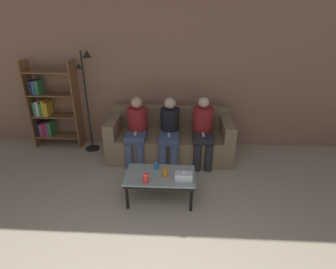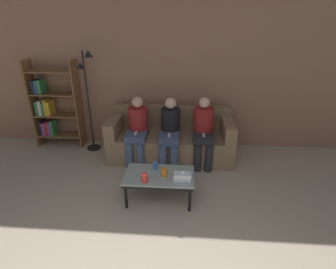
{
  "view_description": "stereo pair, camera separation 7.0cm",
  "coord_description": "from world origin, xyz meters",
  "px_view_note": "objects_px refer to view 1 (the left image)",
  "views": [
    {
      "loc": [
        0.2,
        -0.66,
        2.24
      ],
      "look_at": [
        0.0,
        2.9,
        0.69
      ],
      "focal_mm": 28.0,
      "sensor_mm": 36.0,
      "label": 1
    },
    {
      "loc": [
        0.27,
        -0.66,
        2.24
      ],
      "look_at": [
        0.0,
        2.9,
        0.69
      ],
      "focal_mm": 28.0,
      "sensor_mm": 36.0,
      "label": 2
    }
  ],
  "objects_px": {
    "couch": "(170,139)",
    "bookshelf": "(49,108)",
    "seated_person_mid_left": "(169,130)",
    "cup_far_center": "(146,178)",
    "standing_lamp": "(87,92)",
    "seated_person_left_end": "(137,128)",
    "cup_near_right": "(165,173)",
    "tissue_box": "(184,176)",
    "seated_person_mid_right": "(203,129)",
    "cup_near_left": "(156,166)",
    "coffee_table": "(160,177)"
  },
  "relations": [
    {
      "from": "coffee_table",
      "to": "seated_person_mid_left",
      "type": "relative_size",
      "value": 0.84
    },
    {
      "from": "standing_lamp",
      "to": "cup_far_center",
      "type": "bearing_deg",
      "value": -53.03
    },
    {
      "from": "seated_person_left_end",
      "to": "seated_person_mid_left",
      "type": "bearing_deg",
      "value": -2.4
    },
    {
      "from": "couch",
      "to": "cup_near_left",
      "type": "relative_size",
      "value": 22.75
    },
    {
      "from": "couch",
      "to": "bookshelf",
      "type": "relative_size",
      "value": 1.3
    },
    {
      "from": "coffee_table",
      "to": "seated_person_left_end",
      "type": "distance_m",
      "value": 1.22
    },
    {
      "from": "couch",
      "to": "seated_person_left_end",
      "type": "bearing_deg",
      "value": -159.36
    },
    {
      "from": "couch",
      "to": "seated_person_mid_right",
      "type": "relative_size",
      "value": 1.9
    },
    {
      "from": "standing_lamp",
      "to": "coffee_table",
      "type": "bearing_deg",
      "value": -46.21
    },
    {
      "from": "cup_near_left",
      "to": "standing_lamp",
      "type": "distance_m",
      "value": 1.98
    },
    {
      "from": "couch",
      "to": "seated_person_mid_left",
      "type": "relative_size",
      "value": 1.93
    },
    {
      "from": "cup_near_right",
      "to": "seated_person_mid_left",
      "type": "relative_size",
      "value": 0.1
    },
    {
      "from": "tissue_box",
      "to": "seated_person_mid_left",
      "type": "bearing_deg",
      "value": 101.43
    },
    {
      "from": "couch",
      "to": "coffee_table",
      "type": "bearing_deg",
      "value": -93.07
    },
    {
      "from": "cup_near_right",
      "to": "seated_person_mid_right",
      "type": "xyz_separation_m",
      "value": [
        0.55,
        1.14,
        0.16
      ]
    },
    {
      "from": "coffee_table",
      "to": "seated_person_mid_right",
      "type": "distance_m",
      "value": 1.29
    },
    {
      "from": "cup_far_center",
      "to": "seated_person_mid_left",
      "type": "bearing_deg",
      "value": 79.52
    },
    {
      "from": "cup_far_center",
      "to": "seated_person_mid_right",
      "type": "bearing_deg",
      "value": 58.59
    },
    {
      "from": "cup_far_center",
      "to": "seated_person_mid_left",
      "type": "relative_size",
      "value": 0.11
    },
    {
      "from": "couch",
      "to": "cup_near_right",
      "type": "xyz_separation_m",
      "value": [
        -0.0,
        -1.34,
        0.13
      ]
    },
    {
      "from": "cup_near_right",
      "to": "seated_person_left_end",
      "type": "distance_m",
      "value": 1.27
    },
    {
      "from": "couch",
      "to": "tissue_box",
      "type": "distance_m",
      "value": 1.43
    },
    {
      "from": "seated_person_mid_right",
      "to": "cup_near_left",
      "type": "bearing_deg",
      "value": -125.94
    },
    {
      "from": "seated_person_left_end",
      "to": "couch",
      "type": "bearing_deg",
      "value": 20.64
    },
    {
      "from": "cup_far_center",
      "to": "standing_lamp",
      "type": "height_order",
      "value": "standing_lamp"
    },
    {
      "from": "couch",
      "to": "cup_near_right",
      "type": "relative_size",
      "value": 18.63
    },
    {
      "from": "coffee_table",
      "to": "seated_person_mid_right",
      "type": "height_order",
      "value": "seated_person_mid_right"
    },
    {
      "from": "couch",
      "to": "standing_lamp",
      "type": "distance_m",
      "value": 1.67
    },
    {
      "from": "cup_near_right",
      "to": "couch",
      "type": "bearing_deg",
      "value": 89.99
    },
    {
      "from": "seated_person_left_end",
      "to": "cup_near_right",
      "type": "bearing_deg",
      "value": -64.05
    },
    {
      "from": "tissue_box",
      "to": "seated_person_mid_right",
      "type": "relative_size",
      "value": 0.2
    },
    {
      "from": "couch",
      "to": "cup_far_center",
      "type": "relative_size",
      "value": 18.27
    },
    {
      "from": "couch",
      "to": "coffee_table",
      "type": "height_order",
      "value": "couch"
    },
    {
      "from": "bookshelf",
      "to": "seated_person_mid_right",
      "type": "xyz_separation_m",
      "value": [
        2.82,
        -0.5,
        -0.16
      ]
    },
    {
      "from": "cup_far_center",
      "to": "tissue_box",
      "type": "bearing_deg",
      "value": 9.12
    },
    {
      "from": "couch",
      "to": "coffee_table",
      "type": "distance_m",
      "value": 1.31
    },
    {
      "from": "cup_near_left",
      "to": "seated_person_mid_right",
      "type": "relative_size",
      "value": 0.08
    },
    {
      "from": "couch",
      "to": "tissue_box",
      "type": "relative_size",
      "value": 9.6
    },
    {
      "from": "cup_near_right",
      "to": "seated_person_mid_left",
      "type": "distance_m",
      "value": 1.12
    },
    {
      "from": "cup_near_right",
      "to": "cup_far_center",
      "type": "height_order",
      "value": "cup_far_center"
    },
    {
      "from": "coffee_table",
      "to": "seated_person_mid_left",
      "type": "distance_m",
      "value": 1.1
    },
    {
      "from": "bookshelf",
      "to": "seated_person_mid_left",
      "type": "distance_m",
      "value": 2.33
    },
    {
      "from": "couch",
      "to": "seated_person_mid_left",
      "type": "bearing_deg",
      "value": -90.0
    },
    {
      "from": "cup_near_right",
      "to": "seated_person_left_end",
      "type": "height_order",
      "value": "seated_person_left_end"
    },
    {
      "from": "cup_near_right",
      "to": "bookshelf",
      "type": "distance_m",
      "value": 2.81
    },
    {
      "from": "standing_lamp",
      "to": "cup_near_left",
      "type": "bearing_deg",
      "value": -44.45
    },
    {
      "from": "bookshelf",
      "to": "seated_person_mid_left",
      "type": "xyz_separation_m",
      "value": [
        2.27,
        -0.52,
        -0.17
      ]
    },
    {
      "from": "cup_near_right",
      "to": "standing_lamp",
      "type": "distance_m",
      "value": 2.19
    },
    {
      "from": "cup_near_left",
      "to": "seated_person_mid_left",
      "type": "relative_size",
      "value": 0.08
    },
    {
      "from": "cup_far_center",
      "to": "standing_lamp",
      "type": "distance_m",
      "value": 2.15
    }
  ]
}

